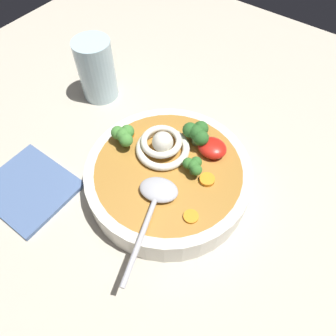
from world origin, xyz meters
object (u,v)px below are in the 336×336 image
at_px(drinking_glass, 96,70).
at_px(folded_napkin, 29,188).
at_px(noodle_pile, 162,145).
at_px(soup_bowl, 168,177).
at_px(soup_spoon, 156,197).

bearing_deg(drinking_glass, folded_napkin, 104.97).
bearing_deg(folded_napkin, noodle_pile, -132.47).
distance_m(soup_bowl, folded_napkin, 0.24).
height_order(soup_bowl, drinking_glass, drinking_glass).
height_order(soup_bowl, noodle_pile, noodle_pile).
distance_m(soup_bowl, drinking_glass, 0.28).
distance_m(noodle_pile, folded_napkin, 0.24).
xyz_separation_m(soup_bowl, noodle_pile, (0.03, -0.02, 0.04)).
bearing_deg(folded_napkin, drinking_glass, -75.03).
bearing_deg(soup_bowl, soup_spoon, 109.53).
bearing_deg(noodle_pile, drinking_glass, -19.22).
height_order(soup_bowl, folded_napkin, soup_bowl).
relative_size(soup_spoon, folded_napkin, 1.19).
bearing_deg(soup_bowl, folded_napkin, 38.29).
xyz_separation_m(soup_spoon, folded_napkin, (0.21, 0.09, -0.06)).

